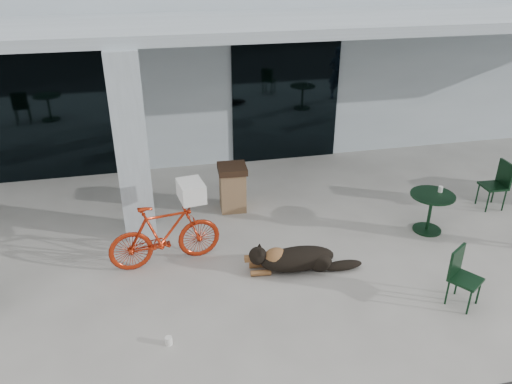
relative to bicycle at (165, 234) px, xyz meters
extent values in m
plane|color=#B1AFA7|center=(1.12, -1.27, -0.52)|extent=(80.00, 80.00, 0.00)
cube|color=silver|center=(1.12, 7.23, 1.73)|extent=(22.00, 7.00, 4.50)
cube|color=black|center=(-2.08, 3.71, 0.83)|extent=(2.80, 0.06, 2.70)
cube|color=black|center=(2.92, 3.71, 0.83)|extent=(2.40, 0.06, 2.70)
cube|color=silver|center=(-0.38, 1.03, 1.04)|extent=(0.50, 0.50, 3.12)
cube|color=silver|center=(1.12, 2.33, 2.69)|extent=(22.00, 2.80, 0.18)
imported|color=#AB270D|center=(0.00, 0.00, 0.00)|extent=(1.78, 0.73, 1.04)
cube|color=white|center=(0.45, 0.07, 0.66)|extent=(0.42, 0.53, 0.28)
cylinder|color=white|center=(-0.09, -1.80, -0.46)|extent=(0.10, 0.10, 0.11)
cylinder|color=white|center=(4.66, 0.08, 0.23)|extent=(0.09, 0.09, 0.10)
camera|label=1|loc=(-0.06, -6.65, 3.98)|focal=35.00mm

